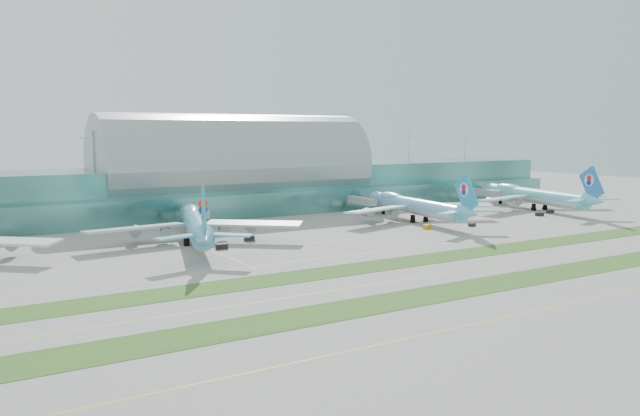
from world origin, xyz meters
TOP-DOWN VIEW (x-y plane):
  - ground at (0.00, 0.00)m, footprint 700.00×700.00m
  - terminal at (0.01, 128.79)m, footprint 340.00×69.10m
  - grass_strip_near at (0.00, -28.00)m, footprint 420.00×12.00m
  - grass_strip_far at (0.00, 2.00)m, footprint 420.00×12.00m
  - taxiline_a at (0.00, -48.00)m, footprint 420.00×0.35m
  - taxiline_b at (0.00, -14.00)m, footprint 420.00×0.35m
  - taxiline_c at (0.00, 18.00)m, footprint 420.00×0.35m
  - taxiline_d at (0.00, 40.00)m, footprint 420.00×0.35m
  - airliner_b at (-43.37, 59.98)m, footprint 65.59×75.91m
  - airliner_c at (48.32, 63.17)m, footprint 66.32×75.75m
  - airliner_d at (120.04, 64.77)m, footprint 68.48×78.60m
  - gse_c at (-40.31, 45.48)m, footprint 3.72×2.50m
  - gse_d at (-27.10, 54.47)m, footprint 3.03×1.82m
  - gse_e at (39.14, 44.07)m, footprint 3.34×2.40m
  - gse_f at (57.83, 40.34)m, footprint 3.19×2.12m
  - gse_g at (103.54, 47.15)m, footprint 3.77×2.41m
  - gse_h at (114.69, 50.75)m, footprint 3.40×2.32m

SIDE VIEW (x-z plane):
  - ground at x=0.00m, z-range 0.00..0.00m
  - taxiline_a at x=0.00m, z-range 0.00..0.01m
  - taxiline_b at x=0.00m, z-range 0.00..0.01m
  - taxiline_c at x=0.00m, z-range 0.00..0.01m
  - taxiline_d at x=0.00m, z-range 0.00..0.01m
  - grass_strip_near at x=0.00m, z-range 0.00..0.08m
  - grass_strip_far at x=0.00m, z-range 0.00..0.08m
  - gse_f at x=57.83m, z-range 0.00..1.29m
  - gse_h at x=114.69m, z-range 0.00..1.46m
  - gse_g at x=103.54m, z-range 0.00..1.48m
  - gse_d at x=-27.10m, z-range 0.00..1.52m
  - gse_e at x=39.14m, z-range 0.00..1.57m
  - gse_c at x=-40.31m, z-range 0.00..1.68m
  - airliner_c at x=48.32m, z-range -3.99..16.86m
  - airliner_b at x=-43.37m, z-range -4.08..17.21m
  - airliner_d at x=120.04m, z-range -4.16..17.56m
  - terminal at x=0.01m, z-range -3.77..32.23m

